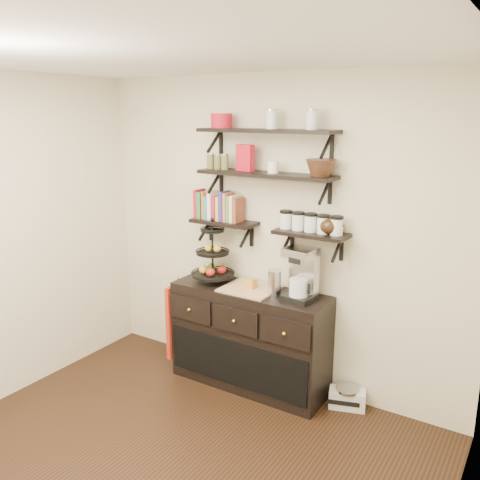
# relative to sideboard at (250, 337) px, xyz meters

# --- Properties ---
(ceiling) EXTENTS (3.50, 3.50, 0.02)m
(ceiling) POSITION_rel_sideboard_xyz_m (0.08, -1.51, 2.25)
(ceiling) COLOR white
(ceiling) RESTS_ON back_wall
(back_wall) EXTENTS (3.50, 0.02, 2.70)m
(back_wall) POSITION_rel_sideboard_xyz_m (0.08, 0.24, 0.90)
(back_wall) COLOR beige
(back_wall) RESTS_ON ground
(right_wall) EXTENTS (0.02, 3.50, 2.70)m
(right_wall) POSITION_rel_sideboard_xyz_m (1.83, -1.51, 0.90)
(right_wall) COLOR beige
(right_wall) RESTS_ON ground
(shelf_top) EXTENTS (1.20, 0.27, 0.23)m
(shelf_top) POSITION_rel_sideboard_xyz_m (0.08, 0.10, 1.78)
(shelf_top) COLOR black
(shelf_top) RESTS_ON back_wall
(shelf_mid) EXTENTS (1.20, 0.27, 0.23)m
(shelf_mid) POSITION_rel_sideboard_xyz_m (0.08, 0.10, 1.43)
(shelf_mid) COLOR black
(shelf_mid) RESTS_ON back_wall
(shelf_low_left) EXTENTS (0.60, 0.25, 0.23)m
(shelf_low_left) POSITION_rel_sideboard_xyz_m (-0.34, 0.12, 0.98)
(shelf_low_left) COLOR black
(shelf_low_left) RESTS_ON back_wall
(shelf_low_right) EXTENTS (0.60, 0.25, 0.23)m
(shelf_low_right) POSITION_rel_sideboard_xyz_m (0.50, 0.12, 0.98)
(shelf_low_right) COLOR black
(shelf_low_right) RESTS_ON back_wall
(cookbooks) EXTENTS (0.43, 0.15, 0.26)m
(cookbooks) POSITION_rel_sideboard_xyz_m (-0.39, 0.12, 1.11)
(cookbooks) COLOR red
(cookbooks) RESTS_ON shelf_low_left
(glass_canisters) EXTENTS (0.54, 0.10, 0.13)m
(glass_canisters) POSITION_rel_sideboard_xyz_m (0.49, 0.12, 1.06)
(glass_canisters) COLOR silver
(glass_canisters) RESTS_ON shelf_low_right
(sideboard) EXTENTS (1.40, 0.50, 0.92)m
(sideboard) POSITION_rel_sideboard_xyz_m (0.00, 0.00, 0.00)
(sideboard) COLOR black
(sideboard) RESTS_ON floor
(fruit_stand) EXTENTS (0.38, 0.38, 0.56)m
(fruit_stand) POSITION_rel_sideboard_xyz_m (-0.39, 0.00, 0.64)
(fruit_stand) COLOR black
(fruit_stand) RESTS_ON sideboard
(candle) EXTENTS (0.08, 0.08, 0.08)m
(candle) POSITION_rel_sideboard_xyz_m (0.01, 0.00, 0.50)
(candle) COLOR #B8762A
(candle) RESTS_ON sideboard
(coffee_maker) EXTENTS (0.26, 0.26, 0.44)m
(coffee_maker) POSITION_rel_sideboard_xyz_m (0.47, 0.03, 0.66)
(coffee_maker) COLOR black
(coffee_maker) RESTS_ON sideboard
(thermal_carafe) EXTENTS (0.11, 0.11, 0.22)m
(thermal_carafe) POSITION_rel_sideboard_xyz_m (0.25, -0.02, 0.56)
(thermal_carafe) COLOR silver
(thermal_carafe) RESTS_ON sideboard
(apron) EXTENTS (0.04, 0.30, 0.69)m
(apron) POSITION_rel_sideboard_xyz_m (-0.73, -0.10, 0.04)
(apron) COLOR #A21C11
(apron) RESTS_ON sideboard
(radio) EXTENTS (0.32, 0.25, 0.18)m
(radio) POSITION_rel_sideboard_xyz_m (0.88, 0.11, -0.37)
(radio) COLOR silver
(radio) RESTS_ON floor
(recipe_box) EXTENTS (0.17, 0.09, 0.22)m
(recipe_box) POSITION_rel_sideboard_xyz_m (-0.11, 0.10, 1.56)
(recipe_box) COLOR #B21425
(recipe_box) RESTS_ON shelf_mid
(walnut_bowl) EXTENTS (0.24, 0.24, 0.13)m
(walnut_bowl) POSITION_rel_sideboard_xyz_m (0.57, 0.10, 1.51)
(walnut_bowl) COLOR black
(walnut_bowl) RESTS_ON shelf_mid
(ramekins) EXTENTS (0.09, 0.09, 0.10)m
(ramekins) POSITION_rel_sideboard_xyz_m (0.15, 0.10, 1.50)
(ramekins) COLOR white
(ramekins) RESTS_ON shelf_mid
(teapot) EXTENTS (0.21, 0.16, 0.16)m
(teapot) POSITION_rel_sideboard_xyz_m (0.66, 0.12, 1.08)
(teapot) COLOR black
(teapot) RESTS_ON shelf_low_right
(red_pot) EXTENTS (0.18, 0.18, 0.12)m
(red_pot) POSITION_rel_sideboard_xyz_m (-0.35, 0.10, 1.86)
(red_pot) COLOR #B21425
(red_pot) RESTS_ON shelf_top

